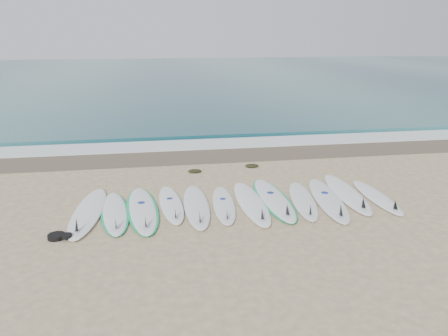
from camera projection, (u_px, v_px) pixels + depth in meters
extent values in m
plane|color=tan|center=(237.00, 204.00, 9.68)|extent=(120.00, 120.00, 0.00)
cube|color=#265F64|center=(169.00, 74.00, 40.30)|extent=(120.00, 55.00, 0.03)
cube|color=brown|center=(211.00, 155.00, 13.54)|extent=(120.00, 1.80, 0.01)
cube|color=silver|center=(206.00, 144.00, 14.86)|extent=(120.00, 1.40, 0.04)
cube|color=#265F64|center=(201.00, 134.00, 16.26)|extent=(120.00, 1.00, 0.10)
ellipsoid|color=white|center=(88.00, 211.00, 9.17)|extent=(0.78, 2.86, 0.09)
cone|color=black|center=(77.00, 225.00, 8.14)|extent=(0.26, 0.32, 0.30)
ellipsoid|color=white|center=(115.00, 212.00, 9.15)|extent=(0.75, 2.44, 0.08)
ellipsoid|color=#0FBE6C|center=(115.00, 212.00, 9.16)|extent=(0.83, 2.47, 0.06)
cone|color=black|center=(116.00, 223.00, 8.30)|extent=(0.23, 0.28, 0.26)
ellipsoid|color=white|center=(142.00, 209.00, 9.30)|extent=(0.78, 2.75, 0.09)
ellipsoid|color=#0FBE6C|center=(142.00, 209.00, 9.31)|extent=(0.88, 2.78, 0.06)
cone|color=black|center=(145.00, 221.00, 8.34)|extent=(0.25, 0.31, 0.29)
cylinder|color=navy|center=(141.00, 203.00, 9.53)|extent=(0.17, 0.17, 0.01)
ellipsoid|color=white|center=(171.00, 204.00, 9.61)|extent=(0.63, 2.36, 0.08)
cone|color=black|center=(175.00, 213.00, 8.78)|extent=(0.21, 0.26, 0.25)
cylinder|color=navy|center=(170.00, 198.00, 9.81)|extent=(0.14, 0.14, 0.01)
ellipsoid|color=white|center=(196.00, 205.00, 9.51)|extent=(0.62, 2.65, 0.09)
cone|color=black|center=(200.00, 216.00, 8.55)|extent=(0.23, 0.29, 0.28)
ellipsoid|color=white|center=(224.00, 204.00, 9.59)|extent=(0.67, 2.33, 0.07)
cone|color=black|center=(227.00, 213.00, 8.75)|extent=(0.21, 0.26, 0.25)
cylinder|color=navy|center=(223.00, 199.00, 9.79)|extent=(0.14, 0.14, 0.01)
ellipsoid|color=white|center=(251.00, 202.00, 9.67)|extent=(0.57, 2.73, 0.09)
cone|color=black|center=(262.00, 213.00, 8.68)|extent=(0.23, 0.29, 0.29)
ellipsoid|color=white|center=(273.00, 199.00, 9.88)|extent=(0.58, 2.77, 0.09)
ellipsoid|color=#0FBE6C|center=(273.00, 199.00, 9.89)|extent=(0.67, 2.79, 0.06)
cone|color=black|center=(287.00, 209.00, 8.88)|extent=(0.23, 0.30, 0.30)
cylinder|color=navy|center=(270.00, 193.00, 10.12)|extent=(0.16, 0.16, 0.01)
ellipsoid|color=white|center=(303.00, 200.00, 9.82)|extent=(0.91, 2.49, 0.08)
cone|color=black|center=(310.00, 209.00, 8.93)|extent=(0.25, 0.29, 0.26)
ellipsoid|color=white|center=(328.00, 199.00, 9.87)|extent=(0.98, 2.88, 0.09)
cone|color=black|center=(341.00, 210.00, 8.84)|extent=(0.28, 0.33, 0.30)
cylinder|color=navy|center=(325.00, 193.00, 10.11)|extent=(0.18, 0.18, 0.01)
ellipsoid|color=white|center=(346.00, 193.00, 10.24)|extent=(0.81, 2.81, 0.09)
cone|color=black|center=(363.00, 202.00, 9.23)|extent=(0.26, 0.31, 0.30)
ellipsoid|color=white|center=(376.00, 197.00, 10.03)|extent=(0.55, 2.32, 0.07)
cone|color=black|center=(395.00, 205.00, 9.19)|extent=(0.20, 0.25, 0.25)
ellipsoid|color=black|center=(195.00, 171.00, 11.91)|extent=(0.37, 0.29, 0.07)
ellipsoid|color=black|center=(252.00, 166.00, 12.38)|extent=(0.39, 0.30, 0.08)
cylinder|color=black|center=(56.00, 236.00, 8.06)|extent=(0.32, 0.32, 0.08)
cylinder|color=black|center=(67.00, 236.00, 7.99)|extent=(0.20, 0.20, 0.06)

